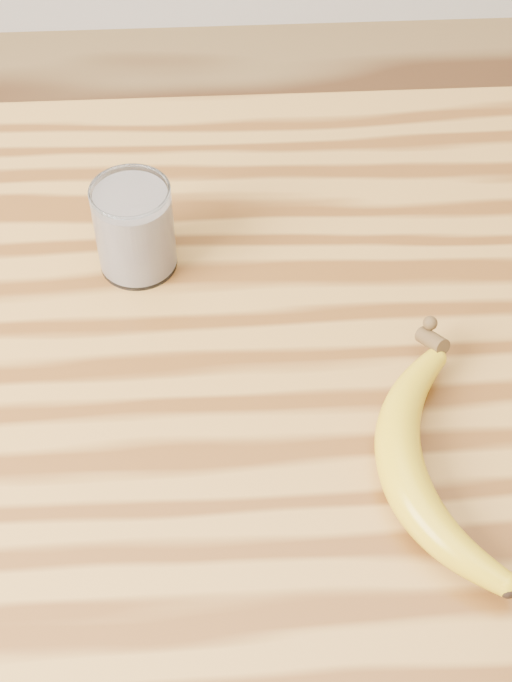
{
  "coord_description": "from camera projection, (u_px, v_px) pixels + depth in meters",
  "views": [
    {
      "loc": [
        0.13,
        -0.54,
        1.58
      ],
      "look_at": [
        0.16,
        -0.01,
        0.93
      ],
      "focal_mm": 50.0,
      "sensor_mm": 36.0,
      "label": 1
    }
  ],
  "objects": [
    {
      "name": "table",
      "position": [
        102.0,
        444.0,
        0.96
      ],
      "size": [
        1.2,
        0.8,
        0.9
      ],
      "color": "#A47330",
      "rests_on": "ground"
    },
    {
      "name": "smoothie_glass",
      "position": [
        134.0,
        229.0,
        0.91
      ],
      "size": [
        0.08,
        0.08,
        0.1
      ],
      "color": "white",
      "rests_on": "table"
    },
    {
      "name": "banana",
      "position": [
        400.0,
        469.0,
        0.77
      ],
      "size": [
        0.14,
        0.33,
        0.04
      ],
      "primitive_type": null,
      "rotation": [
        0.0,
        0.0,
        0.07
      ],
      "color": "gold",
      "rests_on": "table"
    }
  ]
}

